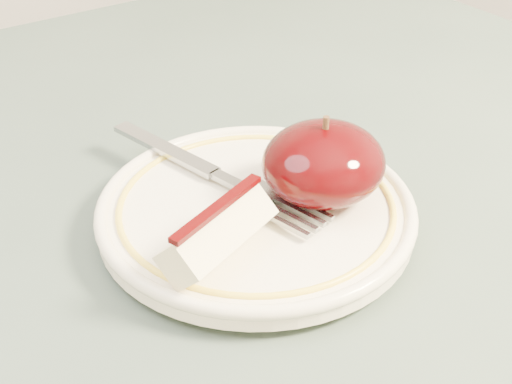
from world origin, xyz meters
TOP-DOWN VIEW (x-y plane):
  - table at (0.00, 0.00)m, footprint 0.90×0.90m
  - plate at (0.00, 0.00)m, footprint 0.21×0.21m
  - apple_half at (0.04, -0.01)m, footprint 0.08×0.08m
  - apple_wedge at (-0.04, -0.03)m, footprint 0.08×0.06m
  - fork at (-0.00, 0.04)m, footprint 0.06×0.19m

SIDE VIEW (x-z plane):
  - table at x=0.00m, z-range 0.29..1.04m
  - plate at x=0.00m, z-range 0.75..0.77m
  - fork at x=0.00m, z-range 0.77..0.77m
  - apple_wedge at x=-0.04m, z-range 0.77..0.80m
  - apple_half at x=0.04m, z-range 0.76..0.82m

